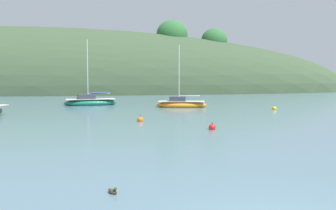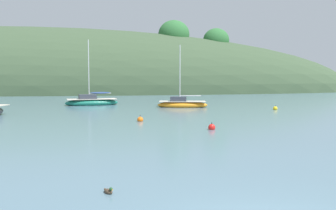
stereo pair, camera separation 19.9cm
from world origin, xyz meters
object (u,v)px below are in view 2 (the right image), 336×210
mooring_buoy_outer (212,128)px  mooring_buoy_inner (140,120)px  mooring_buoy_channel (275,109)px  sailboat_black_sloop (182,104)px  sailboat_blue_center (91,102)px  duck_trailing (108,191)px

mooring_buoy_outer → mooring_buoy_inner: bearing=131.3°
mooring_buoy_channel → mooring_buoy_outer: 16.24m
sailboat_black_sloop → mooring_buoy_channel: bearing=-25.7°
mooring_buoy_inner → sailboat_blue_center: bearing=106.6°
sailboat_blue_center → duck_trailing: (3.50, -33.71, -0.33)m
duck_trailing → mooring_buoy_outer: bearing=64.7°
mooring_buoy_inner → mooring_buoy_outer: 6.38m
sailboat_black_sloop → duck_trailing: sailboat_black_sloop is taller
mooring_buoy_channel → mooring_buoy_outer: size_ratio=1.00×
sailboat_blue_center → mooring_buoy_channel: 20.53m
sailboat_blue_center → duck_trailing: 33.89m
sailboat_blue_center → mooring_buoy_outer: 23.46m
mooring_buoy_channel → mooring_buoy_outer: bearing=-125.8°
sailboat_black_sloop → mooring_buoy_inner: sailboat_black_sloop is taller
mooring_buoy_channel → mooring_buoy_inner: bearing=-148.6°
sailboat_black_sloop → mooring_buoy_channel: 9.71m
mooring_buoy_outer → sailboat_black_sloop: bearing=87.5°
sailboat_blue_center → mooring_buoy_channel: size_ratio=14.35×
sailboat_black_sloop → mooring_buoy_inner: (-4.97, -12.58, -0.22)m
sailboat_blue_center → mooring_buoy_outer: size_ratio=14.35×
sailboat_black_sloop → mooring_buoy_outer: (-0.76, -17.37, -0.22)m
mooring_buoy_inner → mooring_buoy_outer: bearing=-48.7°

